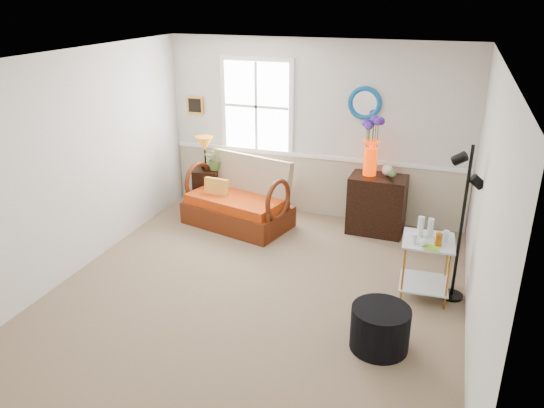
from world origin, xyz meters
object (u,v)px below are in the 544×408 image
(lamp_stand, at_px, (208,190))
(floor_lamp, at_px, (462,225))
(cabinet, at_px, (377,205))
(side_table, at_px, (425,268))
(ottoman, at_px, (380,328))
(loveseat, at_px, (237,194))

(lamp_stand, xyz_separation_m, floor_lamp, (3.69, -1.45, 0.55))
(lamp_stand, bearing_deg, cabinet, 0.49)
(cabinet, bearing_deg, side_table, -61.74)
(cabinet, distance_m, side_table, 1.73)
(lamp_stand, height_order, ottoman, lamp_stand)
(floor_lamp, bearing_deg, side_table, -148.01)
(cabinet, bearing_deg, ottoman, -78.80)
(lamp_stand, distance_m, floor_lamp, 4.00)
(side_table, relative_size, floor_lamp, 0.39)
(lamp_stand, xyz_separation_m, cabinet, (2.60, 0.02, 0.08))
(loveseat, distance_m, floor_lamp, 3.23)
(floor_lamp, bearing_deg, cabinet, 144.56)
(loveseat, bearing_deg, cabinet, 26.45)
(side_table, bearing_deg, lamp_stand, 155.68)
(ottoman, bearing_deg, cabinet, 99.42)
(side_table, bearing_deg, ottoman, -106.62)
(lamp_stand, bearing_deg, floor_lamp, -21.46)
(side_table, bearing_deg, floor_lamp, 13.76)
(loveseat, xyz_separation_m, cabinet, (1.94, 0.41, -0.07))
(loveseat, xyz_separation_m, ottoman, (2.38, -2.24, -0.27))
(loveseat, height_order, floor_lamp, floor_lamp)
(side_table, distance_m, floor_lamp, 0.62)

